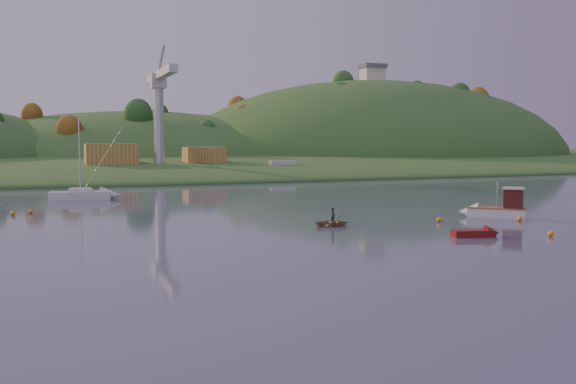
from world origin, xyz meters
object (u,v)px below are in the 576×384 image
object	(u,v)px
fishing_boat	(492,209)
sailboat_far	(81,194)
red_tender	(482,233)
canoe	(333,223)

from	to	relation	value
fishing_boat	sailboat_far	distance (m)	53.32
red_tender	canoe	bearing A→B (deg)	144.58
sailboat_far	canoe	xyz separation A→B (m)	(20.85, -36.18, -0.40)
fishing_boat	red_tender	xyz separation A→B (m)	(-9.21, -10.27, -0.66)
canoe	red_tender	world-z (taller)	red_tender
fishing_boat	canoe	distance (m)	18.19
canoe	fishing_boat	bearing A→B (deg)	-84.20
fishing_boat	sailboat_far	world-z (taller)	sailboat_far
fishing_boat	red_tender	distance (m)	13.81
sailboat_far	canoe	bearing A→B (deg)	-49.69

